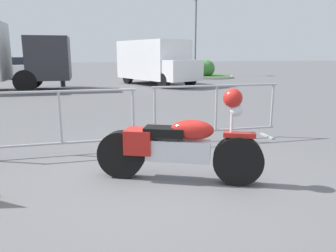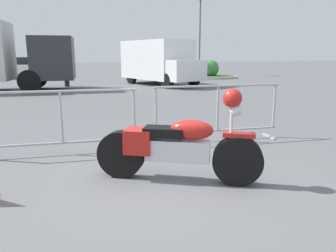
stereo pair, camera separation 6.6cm
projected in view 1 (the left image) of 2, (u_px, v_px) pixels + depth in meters
The scene contains 9 objects.
ground_plane at pixel (159, 186), 4.12m from camera, with size 120.00×120.00×0.00m, color #5B5B5E.
motorcycle at pixel (178, 146), 4.23m from camera, with size 1.98×1.20×1.23m.
crowd_barrier_near at pixel (60, 122), 5.29m from camera, with size 2.47×0.63×1.07m.
crowd_barrier_far at pixel (216, 112), 6.19m from camera, with size 2.47×0.63×1.07m.
delivery_van at pixel (155, 61), 17.31m from camera, with size 3.45×5.36×2.31m.
parked_car_white at pixel (20, 67), 22.39m from camera, with size 2.31×4.32×1.39m.
pedestrian at pixel (62, 68), 16.28m from camera, with size 0.43×0.43×1.69m.
planter_island at pixel (205, 72), 22.41m from camera, with size 3.50×3.50×1.21m.
street_lamp at pixel (196, 25), 24.46m from camera, with size 0.36×0.70×5.68m.
Camera 1 is at (-1.16, -3.68, 1.64)m, focal length 35.00 mm.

